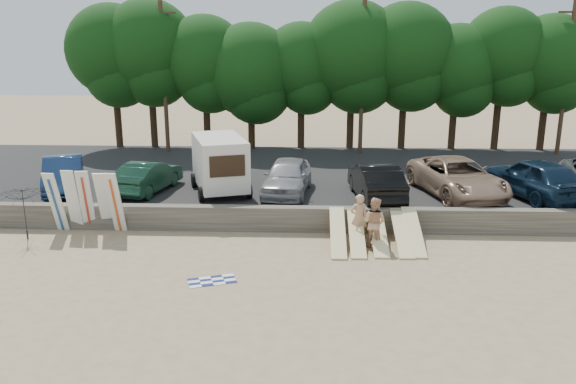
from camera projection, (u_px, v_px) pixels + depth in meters
name	position (u px, v px, depth m)	size (l,w,h in m)	color
ground	(339.00, 259.00, 19.61)	(120.00, 120.00, 0.00)	tan
seawall	(336.00, 219.00, 22.37)	(44.00, 0.50, 1.00)	#6B6356
parking_lot	(330.00, 179.00, 29.65)	(44.00, 14.50, 0.70)	#282828
treeline	(317.00, 57.00, 34.91)	(32.72, 6.35, 9.32)	#382616
utility_poles	(362.00, 75.00, 33.55)	(25.80, 0.26, 9.00)	#473321
box_trailer	(220.00, 162.00, 25.26)	(3.21, 4.42, 2.54)	beige
car_0	(63.00, 174.00, 25.69)	(1.65, 4.74, 1.56)	navy
car_1	(148.00, 177.00, 25.55)	(1.51, 4.33, 1.43)	#123323
car_2	(287.00, 177.00, 25.19)	(1.88, 4.68, 1.59)	#96959A
car_3	(376.00, 181.00, 24.36)	(1.68, 4.81, 1.58)	black
car_4	(457.00, 177.00, 24.96)	(2.72, 5.89, 1.64)	#9D7D64
car_5	(535.00, 178.00, 24.51)	(2.13, 5.29, 1.80)	#0D1E30
surfboard_upright_0	(56.00, 202.00, 22.04)	(0.50, 0.06, 2.60)	silver
surfboard_upright_1	(73.00, 200.00, 22.19)	(0.50, 0.06, 2.60)	silver
surfboard_upright_2	(86.00, 201.00, 22.16)	(0.50, 0.06, 2.60)	silver
surfboard_upright_3	(104.00, 202.00, 22.11)	(0.50, 0.06, 2.60)	silver
surfboard_upright_4	(115.00, 203.00, 21.97)	(0.50, 0.06, 2.60)	silver
surfboard_low_0	(338.00, 232.00, 20.74)	(0.56, 3.00, 0.07)	beige
surfboard_low_1	(356.00, 233.00, 20.81)	(0.56, 3.00, 0.07)	beige
surfboard_low_2	(378.00, 233.00, 20.88)	(0.56, 3.00, 0.07)	beige
surfboard_low_3	(402.00, 233.00, 20.80)	(0.56, 3.00, 0.07)	beige
surfboard_low_4	(414.00, 231.00, 20.84)	(0.56, 3.00, 0.07)	beige
beachgoer_a	(359.00, 218.00, 21.19)	(0.67, 0.44, 1.85)	tan
beachgoer_b	(374.00, 222.00, 20.59)	(0.92, 0.72, 1.89)	tan
cooler	(374.00, 235.00, 21.58)	(0.38, 0.30, 0.32)	green
gear_bag	(372.00, 234.00, 21.84)	(0.30, 0.25, 0.22)	orange
beach_towel	(212.00, 281.00, 17.84)	(1.50, 1.50, 0.00)	white
beach_umbrella	(24.00, 214.00, 21.29)	(2.26, 2.30, 2.07)	black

